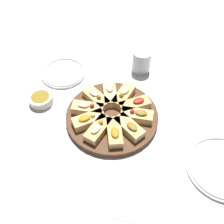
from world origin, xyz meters
name	(u,v)px	position (x,y,z in m)	size (l,w,h in m)	color
ground_plane	(112,118)	(0.00, 0.00, 0.00)	(3.00, 3.00, 0.00)	silver
serving_board	(112,117)	(0.00, 0.00, 0.01)	(0.32, 0.32, 0.02)	#51331E
focaccia_slice_0	(135,105)	(0.07, 0.06, 0.04)	(0.11, 0.11, 0.04)	tan
focaccia_slice_1	(123,96)	(0.01, 0.09, 0.04)	(0.06, 0.12, 0.04)	tan
focaccia_slice_2	(110,94)	(-0.04, 0.08, 0.04)	(0.09, 0.12, 0.04)	#E5C689
focaccia_slice_3	(96,98)	(-0.08, 0.04, 0.04)	(0.12, 0.09, 0.04)	#DBB775
focaccia_slice_4	(88,108)	(-0.09, -0.02, 0.04)	(0.12, 0.06, 0.04)	#DBB775
focaccia_slice_5	(89,120)	(-0.06, -0.06, 0.04)	(0.11, 0.11, 0.04)	#DBB775
focaccia_slice_6	(98,129)	(-0.02, -0.09, 0.04)	(0.07, 0.12, 0.04)	tan
focaccia_slice_7	(115,132)	(0.04, -0.08, 0.04)	(0.09, 0.12, 0.04)	tan
focaccia_slice_8	(129,127)	(0.08, -0.04, 0.04)	(0.12, 0.09, 0.04)	#DBB775
focaccia_slice_9	(137,115)	(0.09, 0.01, 0.04)	(0.12, 0.06, 0.04)	#DBB775
plate_left	(63,73)	(-0.27, 0.15, 0.01)	(0.18, 0.18, 0.02)	white
plate_right	(223,167)	(0.39, -0.07, 0.01)	(0.23, 0.23, 0.02)	white
water_glass	(141,61)	(0.02, 0.29, 0.05)	(0.08, 0.08, 0.09)	silver
napkin_stack	(133,206)	(0.16, -0.28, 0.00)	(0.11, 0.09, 0.01)	white
dipping_bowl	(41,99)	(-0.27, -0.02, 0.02)	(0.09, 0.09, 0.03)	silver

